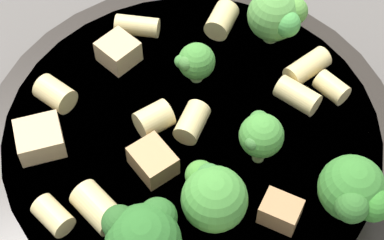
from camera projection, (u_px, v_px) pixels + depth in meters
The scene contains 22 objects.
ground_plane at pixel (192, 158), 0.42m from camera, with size 2.00×2.00×0.00m, color #5B5651.
pasta_bowl at pixel (192, 142), 0.40m from camera, with size 0.26×0.26×0.03m.
broccoli_floret_0 at pixel (261, 135), 0.36m from camera, with size 0.03×0.03×0.04m.
broccoli_floret_1 at pixel (277, 16), 0.41m from camera, with size 0.04×0.04×0.04m.
broccoli_floret_2 at pixel (142, 238), 0.32m from camera, with size 0.04×0.04×0.04m.
broccoli_floret_3 at pixel (354, 192), 0.34m from camera, with size 0.04×0.04×0.04m.
broccoli_floret_4 at pixel (195, 62), 0.40m from camera, with size 0.03×0.02×0.03m.
broccoli_floret_5 at pixel (213, 196), 0.34m from camera, with size 0.04×0.04×0.04m.
rigatoni_1 at pixel (53, 216), 0.35m from camera, with size 0.01×0.01×0.02m, color #E0C67F.
rigatoni_2 at pixel (334, 91), 0.40m from camera, with size 0.01×0.01×0.02m, color #E0C67F.
rigatoni_3 at pixel (197, 116), 0.39m from camera, with size 0.02×0.02×0.02m, color #E0C67F.
rigatoni_4 at pixel (137, 26), 0.43m from camera, with size 0.01×0.01×0.03m, color #E0C67F.
rigatoni_5 at pixel (307, 67), 0.41m from camera, with size 0.01×0.01×0.03m, color #E0C67F.
rigatoni_6 at pixel (55, 94), 0.40m from camera, with size 0.02×0.02×0.02m, color #E0C67F.
rigatoni_7 at pixel (297, 95), 0.40m from camera, with size 0.01×0.01×0.03m, color #E0C67F.
rigatoni_8 at pixel (222, 20), 0.43m from camera, with size 0.02×0.02×0.02m, color #E0C67F.
rigatoni_9 at pixel (154, 119), 0.38m from camera, with size 0.02×0.02×0.02m, color #E0C67F.
rigatoni_10 at pixel (98, 208), 0.35m from camera, with size 0.02×0.02×0.03m, color #E0C67F.
chicken_chunk_0 at pixel (118, 52), 0.42m from camera, with size 0.02×0.02×0.02m, color tan.
chicken_chunk_1 at pixel (153, 161), 0.37m from camera, with size 0.02×0.02×0.01m, color tan.
chicken_chunk_2 at pixel (40, 138), 0.38m from camera, with size 0.03×0.03×0.02m, color tan.
chicken_chunk_3 at pixel (280, 212), 0.35m from camera, with size 0.02×0.02×0.02m, color #A87A4C.
Camera 1 is at (0.07, 0.21, 0.35)m, focal length 60.00 mm.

